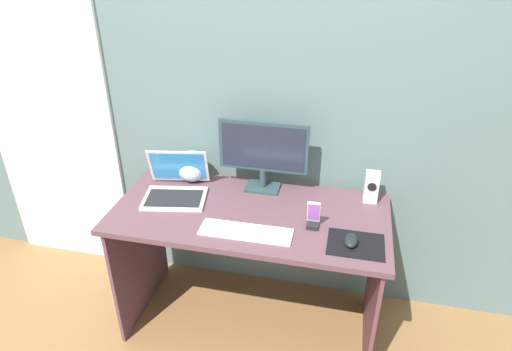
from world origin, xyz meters
TOP-DOWN VIEW (x-y plane):
  - ground_plane at (0.00, 0.00)m, footprint 8.00×8.00m
  - wall_back at (0.00, 0.38)m, footprint 6.00×0.04m
  - door_left at (-1.31, 0.35)m, footprint 0.82×0.02m
  - desk at (0.00, 0.00)m, footprint 1.36×0.65m
  - monitor at (0.02, 0.24)m, footprint 0.47×0.14m
  - speaker_right at (0.58, 0.23)m, footprint 0.07×0.07m
  - laptop at (-0.41, 0.06)m, footprint 0.36×0.35m
  - fishbowl at (-0.38, 0.24)m, footprint 0.17×0.17m
  - keyboard_external at (0.02, -0.18)m, footprint 0.43×0.13m
  - mousepad at (0.52, -0.16)m, footprint 0.25×0.20m
  - mouse at (0.50, -0.16)m, footprint 0.06×0.10m
  - phone_in_dock at (0.32, -0.06)m, footprint 0.06×0.06m

SIDE VIEW (x-z plane):
  - ground_plane at x=0.00m, z-range 0.00..0.00m
  - desk at x=0.00m, z-range 0.22..0.97m
  - mousepad at x=0.52m, z-range 0.75..0.76m
  - keyboard_external at x=0.02m, z-range 0.75..0.76m
  - mouse at x=0.50m, z-range 0.76..0.79m
  - laptop at x=-0.41m, z-range 0.69..0.91m
  - phone_in_dock at x=0.32m, z-range 0.73..0.87m
  - speaker_right at x=0.58m, z-range 0.75..0.92m
  - fishbowl at x=-0.38m, z-range 0.75..0.92m
  - monitor at x=0.02m, z-range 0.78..1.16m
  - door_left at x=-1.31m, z-range 0.00..2.02m
  - wall_back at x=0.00m, z-range 0.00..2.50m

